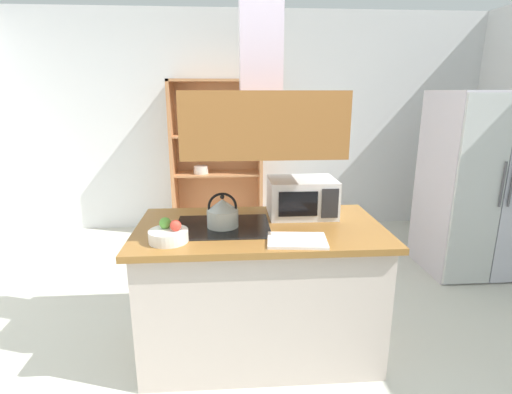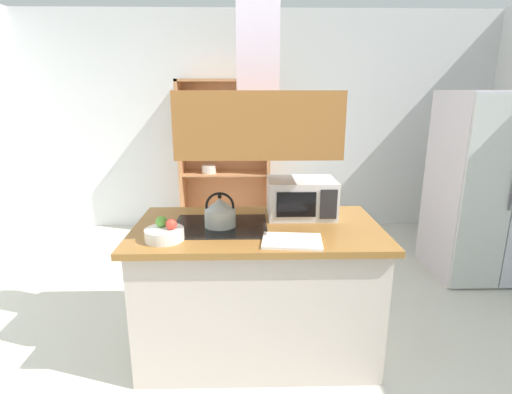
% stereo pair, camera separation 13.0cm
% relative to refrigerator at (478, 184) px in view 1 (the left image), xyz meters
% --- Properties ---
extents(ground_plane, '(7.80, 7.80, 0.00)m').
position_rel_refrigerator_xyz_m(ground_plane, '(-2.12, -1.44, -0.88)').
color(ground_plane, beige).
extents(wall_back, '(6.00, 0.12, 2.70)m').
position_rel_refrigerator_xyz_m(wall_back, '(-2.12, 1.56, 0.47)').
color(wall_back, silver).
rests_on(wall_back, ground).
extents(kitchen_island, '(1.59, 0.88, 0.90)m').
position_rel_refrigerator_xyz_m(kitchen_island, '(-2.21, -1.13, -0.42)').
color(kitchen_island, '#C1B1A6').
rests_on(kitchen_island, ground).
extents(range_hood, '(0.90, 0.70, 1.31)m').
position_rel_refrigerator_xyz_m(range_hood, '(-2.21, -1.13, 0.82)').
color(range_hood, '#945B2A').
extents(refrigerator, '(0.90, 0.77, 1.75)m').
position_rel_refrigerator_xyz_m(refrigerator, '(0.00, 0.00, 0.00)').
color(refrigerator, '#B7B2BC').
rests_on(refrigerator, ground).
extents(dish_cabinet, '(1.11, 0.40, 1.88)m').
position_rel_refrigerator_xyz_m(dish_cabinet, '(-2.55, 1.34, -0.05)').
color(dish_cabinet, '#BE7B4C').
rests_on(dish_cabinet, ground).
extents(kettle, '(0.20, 0.20, 0.22)m').
position_rel_refrigerator_xyz_m(kettle, '(-2.45, -1.13, 0.12)').
color(kettle, beige).
rests_on(kettle, kitchen_island).
extents(cutting_board, '(0.36, 0.28, 0.02)m').
position_rel_refrigerator_xyz_m(cutting_board, '(-2.02, -1.43, 0.03)').
color(cutting_board, white).
rests_on(cutting_board, kitchen_island).
extents(microwave, '(0.46, 0.35, 0.26)m').
position_rel_refrigerator_xyz_m(microwave, '(-1.90, -0.92, 0.15)').
color(microwave, silver).
rests_on(microwave, kitchen_island).
extents(fruit_bowl, '(0.23, 0.23, 0.13)m').
position_rel_refrigerator_xyz_m(fruit_bowl, '(-2.76, -1.37, 0.07)').
color(fruit_bowl, silver).
rests_on(fruit_bowl, kitchen_island).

